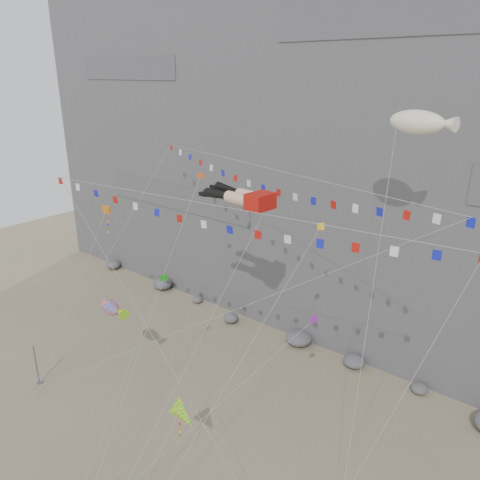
% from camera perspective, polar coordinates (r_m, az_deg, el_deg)
% --- Properties ---
extents(ground, '(120.00, 120.00, 0.00)m').
position_cam_1_polar(ground, '(37.67, -8.10, -23.23)').
color(ground, gray).
rests_on(ground, ground).
extents(cliff, '(80.00, 28.00, 50.00)m').
position_cam_1_polar(cliff, '(54.25, 17.29, 18.35)').
color(cliff, slate).
rests_on(cliff, ground).
extents(talus_boulders, '(60.00, 3.00, 1.20)m').
position_cam_1_polar(talus_boulders, '(47.86, 7.17, -11.84)').
color(talus_boulders, slate).
rests_on(talus_boulders, ground).
extents(anchor_pole_left, '(0.12, 0.12, 3.75)m').
position_cam_1_polar(anchor_pole_left, '(45.15, -23.58, -13.75)').
color(anchor_pole_left, slate).
rests_on(anchor_pole_left, ground).
extents(legs_kite, '(6.60, 17.33, 23.23)m').
position_cam_1_polar(legs_kite, '(34.23, 0.20, 5.25)').
color(legs_kite, '#B6120B').
rests_on(legs_kite, ground).
extents(flag_banner_upper, '(30.28, 18.03, 27.48)m').
position_cam_1_polar(flag_banner_upper, '(35.76, 3.76, 8.63)').
color(flag_banner_upper, '#B6120B').
rests_on(flag_banner_upper, ground).
extents(flag_banner_lower, '(31.49, 8.48, 21.66)m').
position_cam_1_polar(flag_banner_lower, '(30.57, -2.92, 4.17)').
color(flag_banner_lower, '#B6120B').
rests_on(flag_banner_lower, ground).
extents(harlequin_kite, '(1.79, 8.90, 16.62)m').
position_cam_1_polar(harlequin_kite, '(41.32, -16.04, 3.44)').
color(harlequin_kite, red).
rests_on(harlequin_kite, ground).
extents(fish_windsock, '(7.00, 7.53, 11.06)m').
position_cam_1_polar(fish_windsock, '(40.31, -15.57, -7.90)').
color(fish_windsock, '#FF620D').
rests_on(fish_windsock, ground).
extents(delta_kite, '(2.42, 6.55, 8.15)m').
position_cam_1_polar(delta_kite, '(31.74, -7.50, -20.18)').
color(delta_kite, yellow).
rests_on(delta_kite, ground).
extents(blimp_windsock, '(5.43, 14.67, 26.49)m').
position_cam_1_polar(blimp_windsock, '(32.00, 20.71, 13.24)').
color(blimp_windsock, white).
rests_on(blimp_windsock, ground).
extents(small_kite_a, '(3.47, 15.42, 23.29)m').
position_cam_1_polar(small_kite_a, '(37.46, -5.15, 6.92)').
color(small_kite_a, '#F75D14').
rests_on(small_kite_a, ground).
extents(small_kite_b, '(7.23, 14.04, 17.83)m').
position_cam_1_polar(small_kite_b, '(32.38, 8.66, -9.86)').
color(small_kite_b, purple).
rests_on(small_kite_b, ground).
extents(small_kite_c, '(4.18, 11.23, 15.80)m').
position_cam_1_polar(small_kite_c, '(34.95, -9.34, -4.89)').
color(small_kite_c, '#199817').
rests_on(small_kite_c, ground).
extents(small_kite_d, '(3.49, 15.29, 22.00)m').
position_cam_1_polar(small_kite_d, '(30.53, 9.25, 0.65)').
color(small_kite_d, yellow).
rests_on(small_kite_d, ground).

